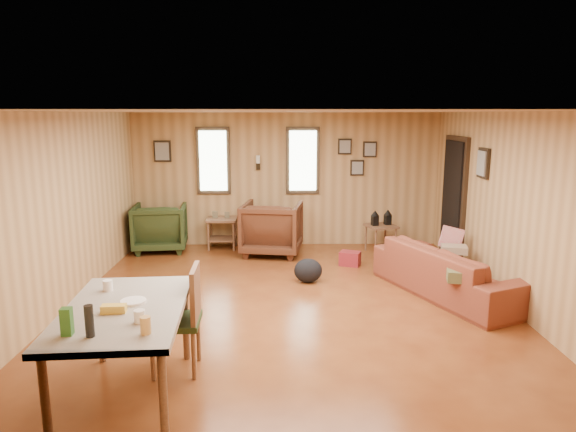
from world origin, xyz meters
name	(u,v)px	position (x,y,z in m)	size (l,w,h in m)	color
room	(301,206)	(0.17, 0.27, 1.21)	(5.54, 6.04, 2.44)	brown
sofa	(450,263)	(2.14, 0.26, 0.44)	(2.26, 0.66, 0.88)	brown
recliner_brown	(272,226)	(-0.25, 2.33, 0.50)	(0.97, 0.90, 0.99)	#4A2616
recliner_green	(160,225)	(-2.22, 2.60, 0.46)	(0.89, 0.83, 0.91)	#273518
end_table	(222,228)	(-1.15, 2.73, 0.38)	(0.53, 0.48, 0.67)	brown
side_table	(381,224)	(1.64, 2.40, 0.51)	(0.59, 0.59, 0.75)	brown
cooler	(350,259)	(1.00, 1.63, 0.11)	(0.37, 0.32, 0.22)	maroon
backpack	(308,271)	(0.29, 0.80, 0.17)	(0.41, 0.31, 0.35)	black
sofa_pillows	(458,258)	(2.25, 0.29, 0.50)	(0.76, 1.80, 0.37)	brown
dining_table	(124,316)	(-1.38, -2.25, 0.74)	(1.07, 1.66, 1.05)	gray
dining_chair	(183,313)	(-1.00, -1.75, 0.56)	(0.47, 0.47, 1.01)	#273518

